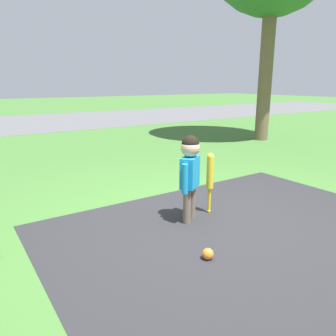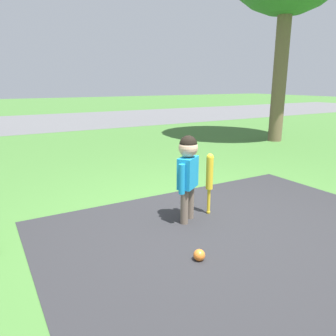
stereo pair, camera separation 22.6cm
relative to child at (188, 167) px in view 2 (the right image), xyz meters
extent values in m
plane|color=#3D6B2D|center=(0.15, -0.14, -0.59)|extent=(60.00, 60.00, 0.00)
cube|color=#59595B|center=(0.15, 10.16, -0.58)|extent=(40.00, 6.00, 0.01)
cylinder|color=#6B5B4C|center=(-0.07, -0.04, -0.40)|extent=(0.08, 0.08, 0.37)
cylinder|color=#6B5B4C|center=(0.07, 0.04, -0.40)|extent=(0.08, 0.08, 0.37)
cube|color=#198CC6|center=(0.00, 0.00, -0.06)|extent=(0.28, 0.25, 0.32)
cylinder|color=#198CC6|center=(-0.13, -0.09, -0.09)|extent=(0.06, 0.06, 0.30)
cylinder|color=#198CC6|center=(0.13, 0.09, -0.09)|extent=(0.06, 0.06, 0.30)
sphere|color=#D8AD8C|center=(0.00, 0.00, 0.20)|extent=(0.19, 0.19, 0.19)
sphere|color=black|center=(0.00, 0.00, 0.23)|extent=(0.18, 0.18, 0.18)
sphere|color=yellow|center=(0.31, 0.05, -0.57)|extent=(0.04, 0.04, 0.04)
cylinder|color=yellow|center=(0.31, 0.05, -0.44)|extent=(0.03, 0.03, 0.29)
cylinder|color=yellow|center=(0.31, 0.05, -0.12)|extent=(0.08, 0.08, 0.35)
sphere|color=yellow|center=(0.31, 0.05, 0.06)|extent=(0.07, 0.07, 0.07)
sphere|color=orange|center=(-0.35, -0.71, -0.54)|extent=(0.10, 0.10, 0.10)
cylinder|color=brown|center=(4.59, 3.00, 1.20)|extent=(0.33, 0.33, 3.57)
camera|label=1|loc=(-1.97, -2.53, 0.82)|focal=35.00mm
camera|label=2|loc=(-1.77, -2.65, 0.82)|focal=35.00mm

